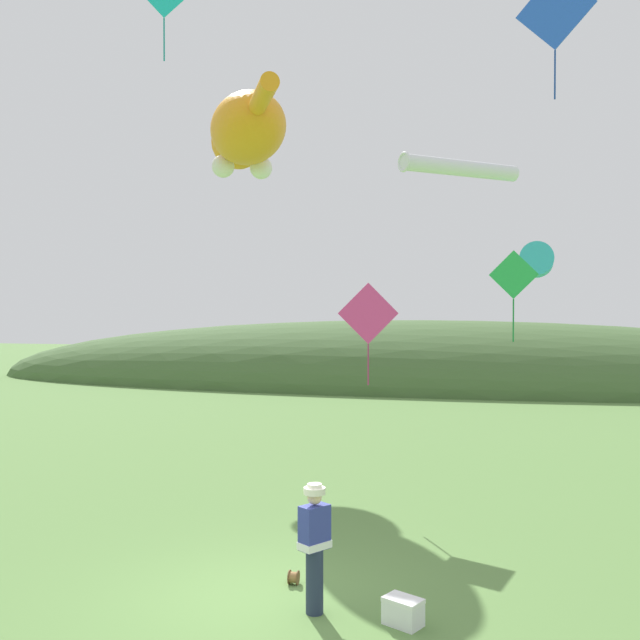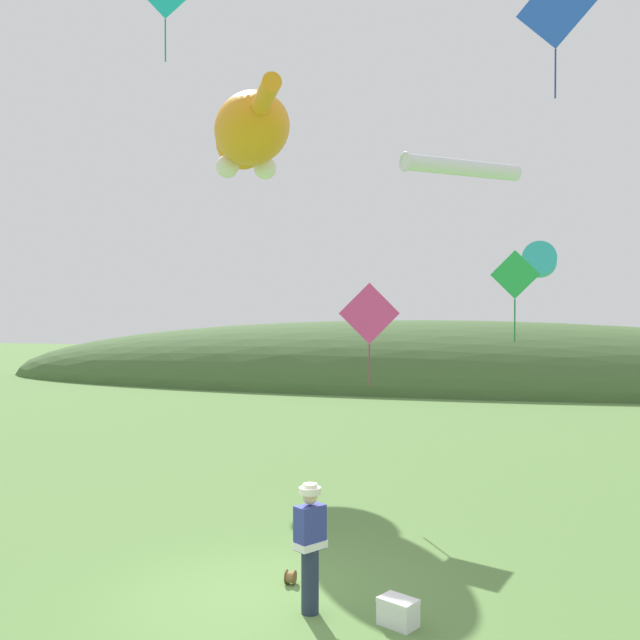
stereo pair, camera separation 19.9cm
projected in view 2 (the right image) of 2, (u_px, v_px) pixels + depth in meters
ground_plane at (253, 600)px, 10.16m from camera, size 120.00×120.00×0.00m
distant_hill_ridge at (430, 384)px, 38.20m from camera, size 50.52×12.31×6.86m
festival_attendant at (310, 544)px, 9.69m from camera, size 0.46×0.49×1.77m
kite_spool at (291, 577)px, 10.72m from camera, size 0.15×0.21×0.21m
picnic_cooler at (398, 612)px, 9.32m from camera, size 0.59×0.52×0.36m
kite_giant_cat at (249, 134)px, 22.09m from camera, size 4.18×7.32×2.40m
kite_fish_windsock at (540, 261)px, 18.23m from camera, size 1.02×3.06×0.93m
kite_tube_streamer at (461, 168)px, 15.83m from camera, size 2.63×2.27×0.44m
kite_diamond_green at (515, 276)px, 14.86m from camera, size 1.01×0.17×1.92m
kite_diamond_pink at (369, 314)px, 15.52m from camera, size 1.28×0.43×2.24m
kite_diamond_blue at (556, 9)px, 12.98m from camera, size 1.40×0.47×2.37m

